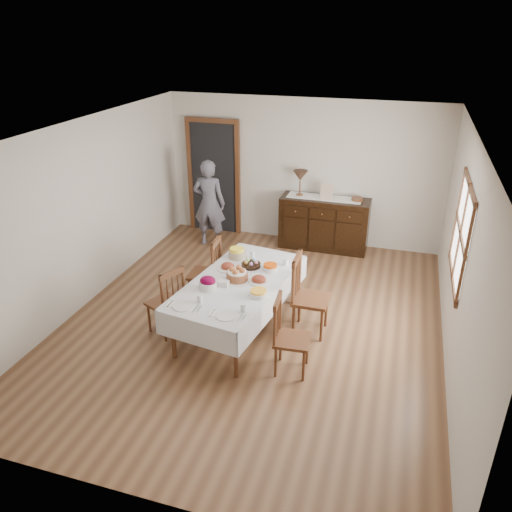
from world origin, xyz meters
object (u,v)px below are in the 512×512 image
(dining_table, at_px, (239,286))
(chair_left_near, at_px, (168,301))
(chair_right_near, at_px, (288,335))
(chair_right_far, at_px, (307,295))
(sideboard, at_px, (324,223))
(person, at_px, (209,201))
(table_lamp, at_px, (300,176))
(chair_left_far, at_px, (208,271))

(dining_table, relative_size, chair_left_near, 2.35)
(chair_left_near, bearing_deg, chair_right_near, 104.99)
(chair_right_far, height_order, sideboard, chair_right_far)
(chair_right_far, xyz_separation_m, person, (-2.26, 2.28, 0.30))
(dining_table, distance_m, person, 2.87)
(chair_right_near, bearing_deg, chair_left_near, 75.71)
(chair_right_near, height_order, person, person)
(table_lamp, bearing_deg, dining_table, -92.72)
(chair_left_near, bearing_deg, dining_table, 137.93)
(dining_table, relative_size, table_lamp, 4.97)
(dining_table, relative_size, chair_right_near, 2.37)
(chair_left_far, xyz_separation_m, chair_right_far, (1.52, -0.32, 0.04))
(chair_left_near, height_order, sideboard, chair_left_near)
(chair_left_far, height_order, table_lamp, table_lamp)
(chair_left_near, relative_size, chair_right_far, 0.89)
(dining_table, bearing_deg, chair_right_far, 22.66)
(chair_right_far, bearing_deg, sideboard, 5.13)
(chair_right_near, relative_size, chair_right_far, 0.88)
(sideboard, xyz_separation_m, person, (-2.01, -0.46, 0.38))
(table_lamp, bearing_deg, chair_right_far, -75.40)
(chair_right_near, xyz_separation_m, sideboard, (-0.21, 3.62, -0.02))
(chair_left_far, bearing_deg, sideboard, 148.41)
(sideboard, bearing_deg, chair_left_far, -117.61)
(sideboard, bearing_deg, chair_left_near, -113.88)
(dining_table, relative_size, person, 1.34)
(chair_right_far, distance_m, sideboard, 2.76)
(chair_left_far, distance_m, chair_right_far, 1.55)
(chair_left_far, relative_size, person, 0.60)
(chair_left_far, distance_m, sideboard, 2.73)
(chair_left_far, bearing_deg, chair_right_near, 47.01)
(chair_right_near, relative_size, person, 0.57)
(chair_left_near, height_order, person, person)
(dining_table, distance_m, chair_right_far, 0.89)
(chair_left_far, bearing_deg, table_lamp, 158.05)
(chair_right_near, distance_m, chair_right_far, 0.88)
(chair_left_near, bearing_deg, chair_right_far, 133.60)
(dining_table, distance_m, chair_right_near, 1.07)
(chair_right_near, height_order, table_lamp, table_lamp)
(chair_left_far, xyz_separation_m, sideboard, (1.27, 2.42, -0.05))
(chair_left_far, distance_m, chair_right_near, 1.90)
(chair_right_far, bearing_deg, table_lamp, 14.56)
(chair_right_near, xyz_separation_m, person, (-2.22, 3.16, 0.36))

